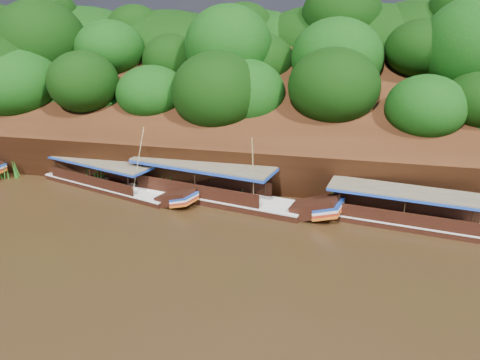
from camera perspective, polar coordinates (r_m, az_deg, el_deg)
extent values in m
plane|color=black|center=(25.96, -3.85, -9.65)|extent=(160.00, 160.00, 0.00)
cube|color=black|center=(39.23, 2.73, 6.38)|extent=(120.00, 16.12, 13.64)
cube|color=black|center=(49.67, 4.75, 5.16)|extent=(120.00, 24.00, 12.00)
ellipsoid|color=#143E0A|center=(39.76, -6.12, 6.48)|extent=(18.00, 8.00, 6.40)
ellipsoid|color=#143E0A|center=(45.13, 4.52, 15.52)|extent=(24.00, 11.00, 8.40)
cube|color=black|center=(31.47, 20.56, -5.36)|extent=(12.26, 3.91, 0.85)
cube|color=silver|center=(31.30, 20.65, -4.69)|extent=(12.27, 3.97, 0.09)
cube|color=brown|center=(30.60, 19.68, -1.33)|extent=(9.72, 3.81, 0.11)
cube|color=#193EA8|center=(30.64, 19.65, -1.52)|extent=(9.72, 3.81, 0.17)
cube|color=black|center=(33.43, -3.26, -2.49)|extent=(13.48, 5.03, 0.99)
cube|color=silver|center=(33.25, -3.28, -1.74)|extent=(13.50, 5.10, 0.11)
cube|color=black|center=(30.63, 9.20, -3.37)|extent=(3.45, 2.42, 1.87)
cube|color=#193EA8|center=(30.32, 10.75, -3.04)|extent=(1.98, 2.18, 0.68)
cube|color=#B32A13|center=(30.47, 10.70, -3.69)|extent=(1.98, 2.18, 0.68)
cube|color=brown|center=(32.87, -4.64, 2.03)|extent=(10.73, 4.81, 0.13)
cube|color=#193EA8|center=(32.91, -4.63, 1.81)|extent=(10.73, 4.81, 0.20)
cylinder|color=tan|center=(30.47, 1.59, 1.26)|extent=(0.27, 1.71, 4.75)
cube|color=black|center=(36.87, -15.84, -1.04)|extent=(11.69, 5.39, 0.79)
cube|color=silver|center=(36.73, -15.90, -0.49)|extent=(11.71, 5.45, 0.09)
cube|color=black|center=(32.44, -7.84, -2.21)|extent=(3.05, 2.22, 1.57)
cube|color=#193EA8|center=(31.92, -6.83, -2.03)|extent=(1.82, 1.88, 0.58)
cube|color=#B32A13|center=(32.04, -6.81, -2.53)|extent=(1.82, 1.88, 0.58)
cube|color=brown|center=(36.69, -16.95, 2.27)|extent=(9.37, 4.90, 0.11)
cube|color=#193EA8|center=(36.72, -16.94, 2.12)|extent=(9.37, 4.90, 0.16)
cylinder|color=tan|center=(33.42, -12.30, 2.35)|extent=(1.31, 0.17, 4.86)
cone|color=#206118|center=(41.83, -26.30, 1.23)|extent=(1.50, 1.50, 1.52)
cone|color=#206118|center=(38.10, -17.04, 1.28)|extent=(1.50, 1.50, 2.17)
cone|color=#206118|center=(35.63, -8.84, 0.15)|extent=(1.50, 1.50, 1.60)
cone|color=#206118|center=(33.73, 0.69, -0.62)|extent=(1.50, 1.50, 1.77)
cone|color=#206118|center=(33.55, 11.87, -0.90)|extent=(1.50, 1.50, 2.09)
cone|color=#206118|center=(33.63, 23.68, -2.78)|extent=(1.50, 1.50, 1.47)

